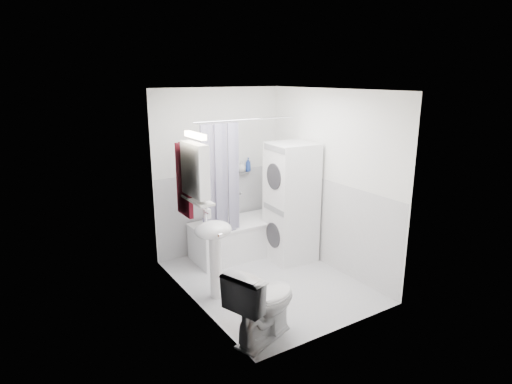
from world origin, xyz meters
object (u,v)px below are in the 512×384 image
toilet (263,302)px  sink (214,242)px  bathtub (238,237)px  washer_dryer (291,202)px

toilet → sink: bearing=-17.6°
bathtub → washer_dryer: (0.57, -0.49, 0.55)m
washer_dryer → toilet: 2.04m
washer_dryer → toilet: (-1.40, -1.42, -0.45)m
sink → washer_dryer: 1.50m
bathtub → washer_dryer: size_ratio=0.81×
bathtub → sink: size_ratio=1.30×
washer_dryer → toilet: size_ratio=2.10×
sink → bathtub: bearing=47.3°
washer_dryer → toilet: washer_dryer is taller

